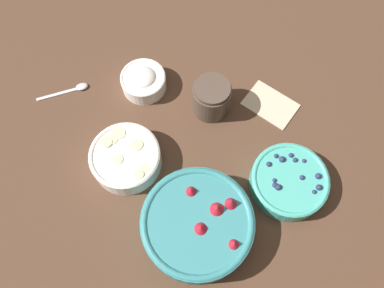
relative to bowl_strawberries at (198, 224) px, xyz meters
name	(u,v)px	position (x,y,z in m)	size (l,w,h in m)	color
ground_plane	(187,132)	(-0.21, 0.12, -0.05)	(4.00, 4.00, 0.00)	#4C3323
bowl_strawberries	(198,224)	(0.00, 0.00, 0.00)	(0.24, 0.24, 0.10)	teal
bowl_blueberries	(289,181)	(0.04, 0.23, -0.02)	(0.18, 0.18, 0.06)	#47AD9E
bowl_bananas	(126,158)	(-0.23, -0.05, -0.01)	(0.17, 0.17, 0.06)	white
bowl_cream	(143,80)	(-0.39, 0.10, -0.02)	(0.12, 0.12, 0.06)	white
jar_chocolate	(211,98)	(-0.24, 0.21, 0.00)	(0.10, 0.10, 0.09)	#4C3D33
napkin	(270,104)	(-0.15, 0.34, -0.04)	(0.15, 0.13, 0.01)	beige
spoon	(72,89)	(-0.49, -0.06, -0.04)	(0.05, 0.14, 0.01)	silver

